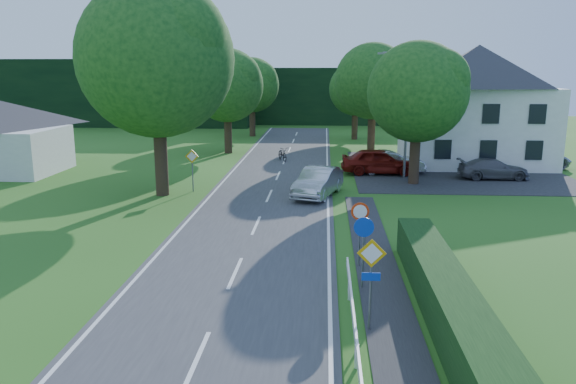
# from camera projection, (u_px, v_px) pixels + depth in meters

# --- Properties ---
(road) EXTENTS (7.00, 80.00, 0.04)m
(road) POSITION_uv_depth(u_px,v_px,m) (261.00, 214.00, 27.18)
(road) COLOR #3A3A3C
(road) RESTS_ON ground
(parking_pad) EXTENTS (14.00, 16.00, 0.04)m
(parking_pad) POSITION_uv_depth(u_px,v_px,m) (453.00, 170.00, 39.08)
(parking_pad) COLOR #262629
(parking_pad) RESTS_ON ground
(line_edge_left) EXTENTS (0.12, 80.00, 0.01)m
(line_edge_left) POSITION_uv_depth(u_px,v_px,m) (195.00, 213.00, 27.38)
(line_edge_left) COLOR white
(line_edge_left) RESTS_ON road
(line_edge_right) EXTENTS (0.12, 80.00, 0.01)m
(line_edge_right) POSITION_uv_depth(u_px,v_px,m) (328.00, 215.00, 26.97)
(line_edge_right) COLOR white
(line_edge_right) RESTS_ON road
(line_centre) EXTENTS (0.12, 80.00, 0.01)m
(line_centre) POSITION_uv_depth(u_px,v_px,m) (261.00, 214.00, 27.18)
(line_centre) COLOR white
(line_centre) RESTS_ON road
(tree_main) EXTENTS (9.40, 9.40, 11.64)m
(tree_main) POSITION_uv_depth(u_px,v_px,m) (158.00, 90.00, 30.21)
(tree_main) COLOR #144315
(tree_main) RESTS_ON ground
(tree_left_far) EXTENTS (7.00, 7.00, 8.58)m
(tree_left_far) POSITION_uv_depth(u_px,v_px,m) (227.00, 101.00, 46.07)
(tree_left_far) COLOR #144315
(tree_left_far) RESTS_ON ground
(tree_right_far) EXTENTS (7.40, 7.40, 9.09)m
(tree_right_far) POSITION_uv_depth(u_px,v_px,m) (372.00, 97.00, 47.20)
(tree_right_far) COLOR #144315
(tree_right_far) RESTS_ON ground
(tree_left_back) EXTENTS (6.60, 6.60, 8.07)m
(tree_left_back) POSITION_uv_depth(u_px,v_px,m) (252.00, 97.00, 57.78)
(tree_left_back) COLOR #144315
(tree_left_back) RESTS_ON ground
(tree_right_back) EXTENTS (6.20, 6.20, 7.56)m
(tree_right_back) POSITION_uv_depth(u_px,v_px,m) (355.00, 101.00, 55.22)
(tree_right_back) COLOR #144315
(tree_right_back) RESTS_ON ground
(tree_right_mid) EXTENTS (7.00, 7.00, 8.58)m
(tree_right_mid) POSITION_uv_depth(u_px,v_px,m) (417.00, 114.00, 33.51)
(tree_right_mid) COLOR #144315
(tree_right_mid) RESTS_ON ground
(treeline_left) EXTENTS (44.00, 6.00, 8.00)m
(treeline_left) POSITION_uv_depth(u_px,v_px,m) (73.00, 93.00, 69.03)
(treeline_left) COLOR black
(treeline_left) RESTS_ON ground
(treeline_right) EXTENTS (30.00, 5.00, 7.00)m
(treeline_right) POSITION_uv_depth(u_px,v_px,m) (365.00, 96.00, 70.74)
(treeline_right) COLOR black
(treeline_right) RESTS_ON ground
(house_white) EXTENTS (10.60, 8.40, 8.60)m
(house_white) POSITION_uv_depth(u_px,v_px,m) (476.00, 104.00, 40.93)
(house_white) COLOR silver
(house_white) RESTS_ON ground
(streetlight) EXTENTS (2.03, 0.18, 8.00)m
(streetlight) POSITION_uv_depth(u_px,v_px,m) (405.00, 108.00, 35.45)
(streetlight) COLOR slate
(streetlight) RESTS_ON ground
(sign_priority_right) EXTENTS (0.78, 0.09, 2.59)m
(sign_priority_right) POSITION_uv_depth(u_px,v_px,m) (371.00, 268.00, 14.81)
(sign_priority_right) COLOR slate
(sign_priority_right) RESTS_ON ground
(sign_roundabout) EXTENTS (0.64, 0.08, 2.37)m
(sign_roundabout) POSITION_uv_depth(u_px,v_px,m) (364.00, 239.00, 17.77)
(sign_roundabout) COLOR slate
(sign_roundabout) RESTS_ON ground
(sign_speed_limit) EXTENTS (0.64, 0.11, 2.37)m
(sign_speed_limit) POSITION_uv_depth(u_px,v_px,m) (360.00, 219.00, 19.69)
(sign_speed_limit) COLOR slate
(sign_speed_limit) RESTS_ON ground
(sign_priority_left) EXTENTS (0.78, 0.09, 2.44)m
(sign_priority_left) POSITION_uv_depth(u_px,v_px,m) (192.00, 162.00, 31.96)
(sign_priority_left) COLOR slate
(sign_priority_left) RESTS_ON ground
(moving_car) EXTENTS (2.93, 5.05, 1.57)m
(moving_car) POSITION_uv_depth(u_px,v_px,m) (318.00, 182.00, 30.87)
(moving_car) COLOR silver
(moving_car) RESTS_ON road
(motorcycle) EXTENTS (1.34, 2.11, 1.05)m
(motorcycle) POSITION_uv_depth(u_px,v_px,m) (283.00, 154.00, 42.82)
(motorcycle) COLOR black
(motorcycle) RESTS_ON road
(parked_car_red) EXTENTS (5.01, 2.02, 1.71)m
(parked_car_red) POSITION_uv_depth(u_px,v_px,m) (379.00, 161.00, 37.37)
(parked_car_red) COLOR maroon
(parked_car_red) RESTS_ON parking_pad
(parked_car_silver_a) EXTENTS (4.70, 2.07, 1.50)m
(parked_car_silver_a) POSITION_uv_depth(u_px,v_px,m) (390.00, 162.00, 37.57)
(parked_car_silver_a) COLOR #AAAAAF
(parked_car_silver_a) RESTS_ON parking_pad
(parked_car_grey) EXTENTS (4.42, 1.86, 1.27)m
(parked_car_grey) POSITION_uv_depth(u_px,v_px,m) (493.00, 169.00, 35.71)
(parked_car_grey) COLOR #58565C
(parked_car_grey) RESTS_ON parking_pad
(parked_car_silver_b) EXTENTS (5.57, 3.42, 1.44)m
(parked_car_silver_b) POSITION_uv_depth(u_px,v_px,m) (533.00, 158.00, 39.47)
(parked_car_silver_b) COLOR #AEAEB5
(parked_car_silver_b) RESTS_ON parking_pad
(parasol) EXTENTS (2.55, 2.59, 2.11)m
(parasol) POSITION_uv_depth(u_px,v_px,m) (435.00, 150.00, 40.86)
(parasol) COLOR #A92C0D
(parasol) RESTS_ON parking_pad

